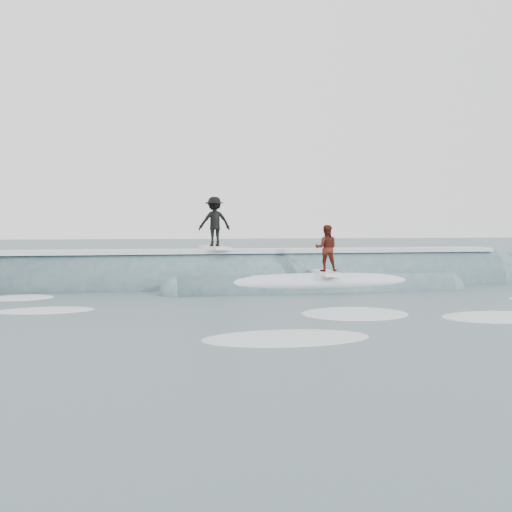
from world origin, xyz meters
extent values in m
plane|color=#40565D|center=(0.00, 0.00, 0.00)|extent=(160.00, 160.00, 0.00)
cylinder|color=#3C5A66|center=(0.00, 4.62, 0.00)|extent=(18.42, 2.32, 2.32)
sphere|color=#3C5A66|center=(9.21, 4.62, 0.00)|extent=(2.32, 2.32, 2.32)
cylinder|color=#3C5A66|center=(1.80, 2.42, 0.00)|extent=(9.00, 1.10, 1.10)
sphere|color=#3C5A66|center=(-2.70, 2.42, 0.00)|extent=(1.10, 1.10, 1.10)
sphere|color=#3C5A66|center=(6.30, 2.42, 0.00)|extent=(1.10, 1.10, 1.10)
cube|color=silver|center=(0.00, 4.62, 1.23)|extent=(18.00, 1.30, 0.14)
ellipsoid|color=silver|center=(1.80, 2.42, 0.30)|extent=(7.60, 1.30, 0.60)
cube|color=silver|center=(-1.27, 4.62, 1.35)|extent=(0.94, 2.07, 0.10)
imported|color=black|center=(-1.27, 4.62, 2.26)|extent=(1.17, 0.76, 1.71)
cube|color=white|center=(2.06, 2.42, 0.60)|extent=(0.66, 2.03, 0.10)
imported|color=#46140D|center=(2.06, 2.42, 1.39)|extent=(0.85, 0.74, 1.49)
ellipsoid|color=silver|center=(-6.07, -0.26, 0.00)|extent=(2.42, 1.65, 0.10)
ellipsoid|color=silver|center=(-7.22, 2.50, 0.00)|extent=(1.88, 1.28, 0.10)
ellipsoid|color=silver|center=(1.30, -2.16, 0.00)|extent=(2.91, 1.98, 0.10)
ellipsoid|color=silver|center=(4.41, -3.28, 0.00)|extent=(2.27, 1.55, 0.10)
ellipsoid|color=silver|center=(-1.01, -4.76, 0.00)|extent=(3.08, 2.10, 0.10)
cylinder|color=#3C5A66|center=(8.55, 18.00, 0.00)|extent=(22.00, 0.80, 0.80)
cylinder|color=#3C5A66|center=(-3.44, 22.00, 0.00)|extent=(22.00, 0.60, 0.60)
camera|label=1|loc=(-3.55, -15.04, 2.10)|focal=40.00mm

